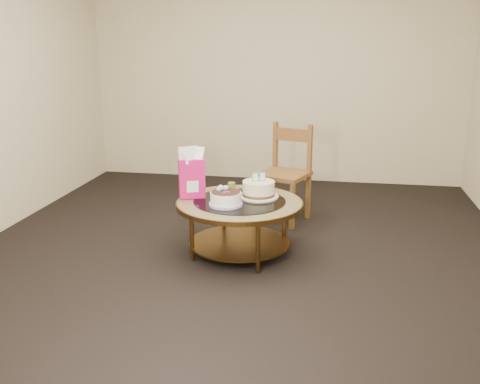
% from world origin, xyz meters
% --- Properties ---
extents(ground, '(5.00, 5.00, 0.00)m').
position_xyz_m(ground, '(0.00, 0.00, 0.00)').
color(ground, black).
rests_on(ground, ground).
extents(room_walls, '(4.52, 5.02, 2.61)m').
position_xyz_m(room_walls, '(0.00, 0.00, 1.54)').
color(room_walls, beige).
rests_on(room_walls, ground).
extents(coffee_table, '(1.02, 1.02, 0.46)m').
position_xyz_m(coffee_table, '(0.00, -0.00, 0.38)').
color(coffee_table, '#543918').
rests_on(coffee_table, ground).
extents(decorated_cake, '(0.26, 0.26, 0.15)m').
position_xyz_m(decorated_cake, '(-0.09, -0.14, 0.51)').
color(decorated_cake, '#B89EE0').
rests_on(decorated_cake, coffee_table).
extents(cream_cake, '(0.33, 0.33, 0.21)m').
position_xyz_m(cream_cake, '(0.14, 0.13, 0.52)').
color(cream_cake, white).
rests_on(cream_cake, coffee_table).
extents(gift_bag, '(0.23, 0.20, 0.41)m').
position_xyz_m(gift_bag, '(-0.40, 0.03, 0.66)').
color(gift_bag, '#E01568').
rests_on(gift_bag, coffee_table).
extents(pillar_candle, '(0.13, 0.13, 0.09)m').
position_xyz_m(pillar_candle, '(-0.11, 0.24, 0.49)').
color(pillar_candle, '#EECC62').
rests_on(pillar_candle, coffee_table).
extents(dining_chair, '(0.55, 0.55, 0.93)m').
position_xyz_m(dining_chair, '(0.28, 0.95, 0.47)').
color(dining_chair, brown).
rests_on(dining_chair, ground).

